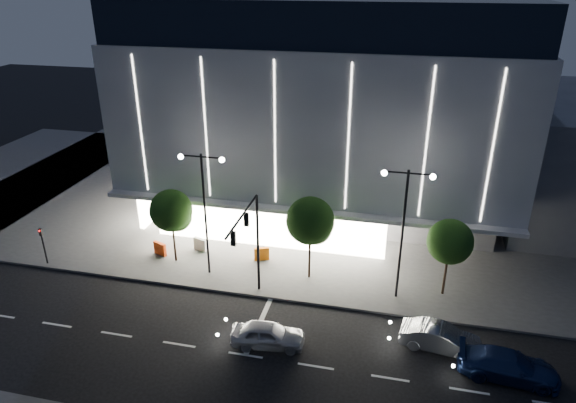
# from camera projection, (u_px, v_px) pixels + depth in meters

# --- Properties ---
(ground) EXTENTS (160.00, 160.00, 0.00)m
(ground) POSITION_uv_depth(u_px,v_px,m) (221.00, 333.00, 30.49)
(ground) COLOR black
(ground) RESTS_ON ground
(sidewalk_museum) EXTENTS (70.00, 40.00, 0.15)m
(sidewalk_museum) POSITION_uv_depth(u_px,v_px,m) (351.00, 187.00, 50.75)
(sidewalk_museum) COLOR #474747
(sidewalk_museum) RESTS_ON ground
(museum) EXTENTS (30.00, 25.80, 18.00)m
(museum) POSITION_uv_depth(u_px,v_px,m) (332.00, 98.00, 45.87)
(museum) COLOR #4C4C51
(museum) RESTS_ON ground
(traffic_mast) EXTENTS (0.33, 5.89, 7.07)m
(traffic_mast) POSITION_uv_depth(u_px,v_px,m) (251.00, 234.00, 31.18)
(traffic_mast) COLOR black
(traffic_mast) RESTS_ON ground
(street_lamp_west) EXTENTS (3.16, 0.36, 9.00)m
(street_lamp_west) POSITION_uv_depth(u_px,v_px,m) (204.00, 197.00, 33.98)
(street_lamp_west) COLOR black
(street_lamp_west) RESTS_ON ground
(street_lamp_east) EXTENTS (3.16, 0.36, 9.00)m
(street_lamp_east) POSITION_uv_depth(u_px,v_px,m) (404.00, 217.00, 31.32)
(street_lamp_east) COLOR black
(street_lamp_east) RESTS_ON ground
(ped_signal_far) EXTENTS (0.22, 0.24, 3.00)m
(ped_signal_far) POSITION_uv_depth(u_px,v_px,m) (43.00, 242.00, 36.78)
(ped_signal_far) COLOR black
(ped_signal_far) RESTS_ON ground
(tree_left) EXTENTS (3.02, 3.02, 5.72)m
(tree_left) POSITION_uv_depth(u_px,v_px,m) (172.00, 213.00, 36.28)
(tree_left) COLOR black
(tree_left) RESTS_ON ground
(tree_mid) EXTENTS (3.25, 3.25, 6.15)m
(tree_mid) POSITION_uv_depth(u_px,v_px,m) (311.00, 223.00, 34.11)
(tree_mid) COLOR black
(tree_mid) RESTS_ON ground
(tree_right) EXTENTS (2.91, 2.91, 5.51)m
(tree_right) POSITION_uv_depth(u_px,v_px,m) (450.00, 244.00, 32.45)
(tree_right) COLOR black
(tree_right) RESTS_ON ground
(car_lead) EXTENTS (4.41, 2.21, 1.44)m
(car_lead) POSITION_uv_depth(u_px,v_px,m) (268.00, 335.00, 29.25)
(car_lead) COLOR #B5B7BE
(car_lead) RESTS_ON ground
(car_second) EXTENTS (4.65, 2.16, 1.48)m
(car_second) POSITION_uv_depth(u_px,v_px,m) (440.00, 338.00, 28.95)
(car_second) COLOR gray
(car_second) RESTS_ON ground
(car_third) EXTENTS (5.28, 2.45, 1.49)m
(car_third) POSITION_uv_depth(u_px,v_px,m) (509.00, 366.00, 26.92)
(car_third) COLOR navy
(car_third) RESTS_ON ground
(barrier_a) EXTENTS (1.11, 0.64, 1.00)m
(barrier_a) POSITION_uv_depth(u_px,v_px,m) (160.00, 249.00, 38.42)
(barrier_a) COLOR #FD430E
(barrier_a) RESTS_ON sidewalk_museum
(barrier_b) EXTENTS (1.12, 0.57, 1.00)m
(barrier_b) POSITION_uv_depth(u_px,v_px,m) (200.00, 244.00, 39.03)
(barrier_b) COLOR #BABABA
(barrier_b) RESTS_ON sidewalk_museum
(barrier_c) EXTENTS (1.11, 0.66, 1.00)m
(barrier_c) POSITION_uv_depth(u_px,v_px,m) (262.00, 254.00, 37.71)
(barrier_c) COLOR orange
(barrier_c) RESTS_ON sidewalk_museum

